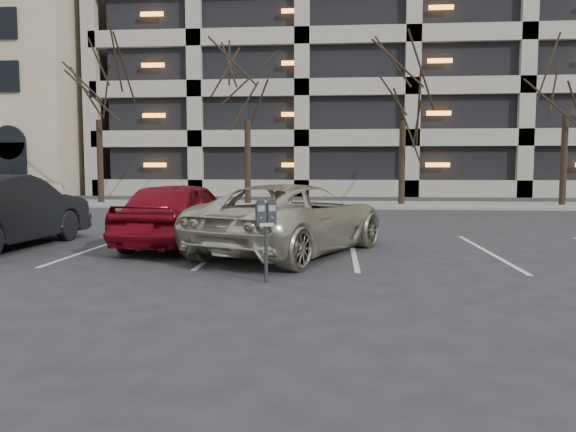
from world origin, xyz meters
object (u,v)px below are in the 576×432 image
(tree_b, at_px, (247,68))
(car_red, at_px, (181,213))
(tree_d, at_px, (568,59))
(car_dark, at_px, (0,212))
(suv_silver, at_px, (293,219))
(parking_meter, at_px, (266,221))
(tree_a, at_px, (97,67))
(tree_c, at_px, (404,68))

(tree_b, bearing_deg, car_red, -87.50)
(tree_d, distance_m, car_dark, 22.94)
(suv_silver, height_order, car_dark, car_dark)
(parking_meter, distance_m, car_red, 4.48)
(car_dark, bearing_deg, car_red, -166.92)
(tree_a, relative_size, suv_silver, 1.56)
(tree_c, bearing_deg, tree_b, 180.00)
(tree_a, distance_m, suv_silver, 18.32)
(tree_c, xyz_separation_m, tree_d, (7.00, 0.00, 0.27))
(tree_a, xyz_separation_m, tree_c, (14.00, 0.00, -0.23))
(tree_d, height_order, parking_meter, tree_d)
(parking_meter, height_order, car_dark, car_dark)
(suv_silver, xyz_separation_m, car_red, (-2.57, 0.79, 0.03))
(tree_c, bearing_deg, suv_silver, -105.20)
(tree_c, height_order, car_red, tree_c)
(tree_d, bearing_deg, car_dark, -140.80)
(tree_b, distance_m, tree_c, 7.00)
(tree_c, height_order, suv_silver, tree_c)
(tree_a, bearing_deg, tree_c, 0.00)
(car_red, distance_m, car_dark, 3.88)
(car_red, bearing_deg, car_dark, 16.14)
(parking_meter, bearing_deg, tree_a, 101.04)
(suv_silver, bearing_deg, tree_b, -52.84)
(tree_c, xyz_separation_m, car_red, (-6.42, -13.37, -5.42))
(tree_c, bearing_deg, tree_a, 180.00)
(tree_a, height_order, tree_d, tree_d)
(car_dark, bearing_deg, tree_b, -100.03)
(tree_b, xyz_separation_m, suv_silver, (3.15, -14.16, -5.51))
(car_red, bearing_deg, tree_c, -109.67)
(car_dark, bearing_deg, tree_d, -137.88)
(tree_a, relative_size, tree_c, 1.04)
(tree_c, xyz_separation_m, car_dark, (-10.23, -14.05, -5.35))
(suv_silver, bearing_deg, parking_meter, 111.00)
(tree_d, relative_size, suv_silver, 1.57)
(parking_meter, bearing_deg, tree_d, 38.14)
(car_dark, bearing_deg, tree_a, -72.07)
(tree_b, xyz_separation_m, parking_meter, (2.96, -17.16, -5.26))
(tree_a, bearing_deg, car_red, -60.43)
(tree_b, xyz_separation_m, tree_c, (7.00, 0.00, -0.07))
(tree_b, bearing_deg, tree_c, 0.00)
(tree_b, height_order, car_dark, tree_b)
(tree_d, relative_size, car_red, 2.05)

